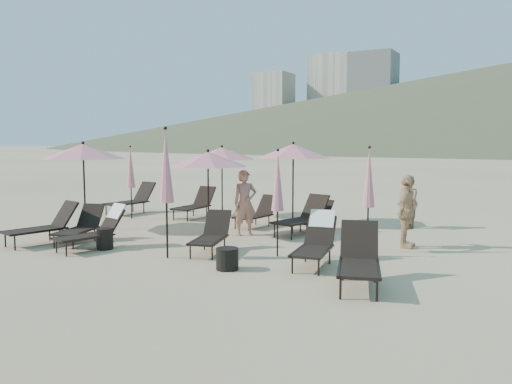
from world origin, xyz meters
The scene contains 26 objects.
ground centered at (0.00, 0.00, 0.00)m, with size 800.00×800.00×0.00m, color #D6BA8C.
hotel_skyline centered at (-93.62, 271.21, 24.18)m, with size 109.00×82.00×55.00m.
lounger_0 centered at (-4.15, -0.62, 0.47)m, with size 1.01×1.83×0.99m.
lounger_1 centered at (-3.47, -0.10, 0.42)m, with size 1.04×1.67×0.90m.
lounger_2 centered at (-2.56, -0.43, 0.48)m, with size 0.98×1.72×1.01m.
lounger_3 centered at (-0.02, 0.59, 0.42)m, with size 1.03×1.65×0.89m.
lounger_4 centered at (2.45, 0.74, 0.50)m, with size 0.88×1.75×1.04m.
lounger_5 centered at (3.69, -0.30, 0.48)m, with size 1.20×1.91×1.03m.
lounger_6 centered at (-6.06, 4.40, 0.50)m, with size 0.92×1.93×1.07m.
lounger_7 centered at (-3.53, 4.69, 0.46)m, with size 0.69×1.74×0.99m.
lounger_8 centered at (-0.86, 4.16, 0.42)m, with size 0.80×1.62×0.90m.
lounger_9 centered at (0.87, 4.31, 0.39)m, with size 0.80×1.53×0.84m.
lounger_10 centered at (0.81, 3.70, 0.48)m, with size 1.05×1.90×1.03m.
umbrella_open_0 centered at (-4.96, 1.37, 2.22)m, with size 2.34×2.34×2.51m.
umbrella_open_1 centered at (-1.27, 2.26, 2.03)m, with size 2.14×2.14×2.30m.
umbrella_open_2 centered at (-2.93, 5.40, 2.12)m, with size 2.23×2.23×2.40m.
umbrella_open_3 centered at (-0.20, 5.20, 2.22)m, with size 2.33×2.33×2.51m.
umbrella_closed_0 centered at (-0.54, -0.31, 1.95)m, with size 0.33×0.33×2.81m.
umbrella_closed_1 centered at (3.01, 2.39, 1.67)m, with size 0.28×0.28×2.40m.
umbrella_closed_2 centered at (-5.17, 3.46, 1.66)m, with size 0.28×0.28×2.38m.
umbrella_closed_3 centered at (1.44, 0.99, 1.63)m, with size 0.27×0.27×2.34m.
side_table_0 centered at (-2.37, -0.34, 0.25)m, with size 0.38×0.38×0.49m, color black.
side_table_1 centered at (1.12, -0.50, 0.21)m, with size 0.45×0.45×0.42m, color black.
beachgoer_a centered at (-0.47, 2.81, 0.87)m, with size 0.64×0.42×1.74m, color #AE715E.
beachgoer_b centered at (3.03, 6.14, 0.76)m, with size 0.74×0.58×1.52m, color #9B7250.
beachgoer_c centered at (3.64, 3.32, 0.86)m, with size 1.01×0.42×1.73m, color tan.
Camera 1 is at (6.34, -8.49, 2.45)m, focal length 35.00 mm.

